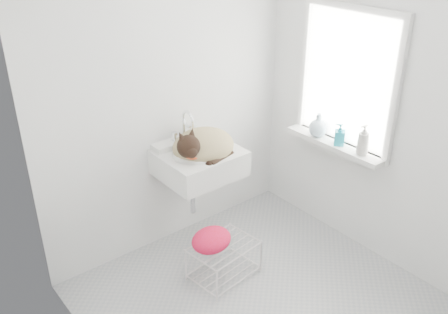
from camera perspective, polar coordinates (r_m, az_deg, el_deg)
floor at (r=3.70m, az=3.40°, el=-15.66°), size 2.20×2.00×0.02m
back_wall at (r=3.74m, az=-6.44°, el=7.21°), size 2.20×0.02×2.50m
right_wall at (r=3.78m, az=16.50°, el=6.51°), size 0.02×2.00×2.50m
left_wall at (r=2.47m, az=-15.20°, el=-4.55°), size 0.02×2.00×2.50m
window_glass at (r=3.85m, az=14.15°, el=8.73°), size 0.01×0.80×1.00m
window_frame at (r=3.84m, az=14.01°, el=8.69°), size 0.04×0.90×1.10m
windowsill at (r=3.98m, az=12.66°, el=1.43°), size 0.16×0.88×0.04m
sink at (r=3.74m, az=-2.91°, el=0.67°), size 0.60×0.52×0.24m
faucet at (r=3.81m, az=-4.56°, el=3.49°), size 0.22×0.15×0.22m
cat at (r=3.71m, az=-2.62°, el=1.19°), size 0.51×0.41×0.32m
wire_rack at (r=3.76m, az=-0.03°, el=-11.77°), size 0.50×0.38×0.28m
towel at (r=3.64m, az=-1.46°, el=-10.04°), size 0.37×0.30×0.13m
bottle_a at (r=3.83m, az=15.62°, el=0.31°), size 0.09×0.09×0.20m
bottle_b at (r=3.94m, az=13.13°, el=1.41°), size 0.11×0.11×0.17m
bottle_c at (r=4.06m, az=10.75°, el=2.46°), size 0.19×0.19×0.19m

